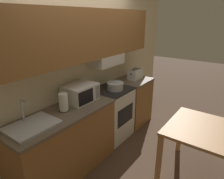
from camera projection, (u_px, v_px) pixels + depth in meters
ground_plane at (85, 140)px, 3.44m from camera, size 16.00×16.00×0.00m
wall_back at (84, 53)px, 2.89m from camera, size 5.18×0.38×2.55m
lower_counter_main at (65, 143)px, 2.63m from camera, size 1.47×0.59×0.89m
lower_counter_right_stub at (132, 101)px, 3.93m from camera, size 0.69×0.59×0.89m
stove_range at (112, 113)px, 3.43m from camera, size 0.63×0.56×0.89m
cooking_pot at (115, 86)px, 3.24m from camera, size 0.36×0.28×0.12m
microwave at (80, 93)px, 2.78m from camera, size 0.44×0.35×0.24m
toaster at (135, 74)px, 3.77m from camera, size 0.31×0.18×0.19m
sink_basin at (32, 125)px, 2.16m from camera, size 0.52×0.40×0.29m
paper_towel_roll at (63, 102)px, 2.49m from camera, size 0.13×0.13×0.23m
dining_table at (202, 136)px, 2.47m from camera, size 0.88×0.82×0.74m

